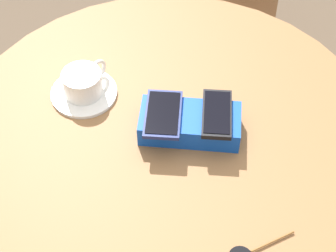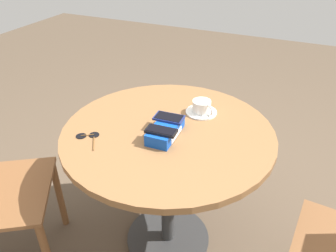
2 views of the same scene
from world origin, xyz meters
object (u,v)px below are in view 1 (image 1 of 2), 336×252
Objects in this scene: coffee_cup at (83,82)px; phone_black at (217,114)px; saucer at (84,93)px; round_table at (168,168)px; phone_box at (190,123)px; phone_navy at (163,113)px.

phone_black is at bearing 166.59° from coffee_cup.
phone_black is 0.32m from saucer.
phone_box is (-0.05, -0.01, 0.16)m from round_table.
round_table is 7.19× the size of phone_black.
phone_navy is at bearing 156.46° from coffee_cup.
coffee_cup is (0.20, -0.09, 0.17)m from round_table.
saucer is at bearing 60.48° from coffee_cup.
phone_black is at bearing -171.76° from round_table.
round_table is 0.26m from saucer.
phone_box is 0.26m from coffee_cup.
phone_black is at bearing -174.10° from phone_navy.
phone_navy is 0.88× the size of saucer.
saucer is (0.19, -0.08, -0.05)m from phone_navy.
phone_box is 1.62× the size of phone_navy.
round_table is 0.19m from phone_navy.
coffee_cup is (0.25, -0.08, 0.01)m from phone_box.
saucer reaches higher than round_table.
saucer is 1.33× the size of coffee_cup.
coffee_cup reaches higher than saucer.
phone_navy reaches higher than saucer.
phone_box is 1.43× the size of saucer.
coffee_cup is at bearing -23.54° from phone_navy.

